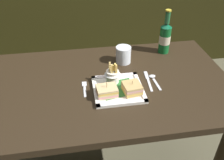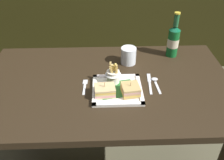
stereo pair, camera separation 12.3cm
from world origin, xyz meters
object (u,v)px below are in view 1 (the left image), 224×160
fries_cup (113,74)px  fork (85,88)px  dining_table (107,104)px  knife (148,80)px  spoon (153,78)px  square_plate (118,89)px  water_glass (123,55)px  sandwich_half_left (107,91)px  sandwich_half_right (132,88)px  beer_bottle (165,37)px

fries_cup → fork: bearing=-173.5°
dining_table → fork: fork is taller
knife → spoon: size_ratio=1.33×
square_plate → knife: size_ratio=1.37×
water_glass → sandwich_half_left: bearing=-114.9°
dining_table → sandwich_half_right: bearing=-44.9°
dining_table → square_plate: bearing=-56.1°
sandwich_half_right → knife: 0.15m
water_glass → sandwich_half_right: bearing=-93.2°
sandwich_half_right → spoon: bearing=36.4°
square_plate → beer_bottle: (0.35, 0.34, 0.09)m
sandwich_half_left → spoon: bearing=21.5°
fries_cup → knife: 0.20m
water_glass → fork: (-0.24, -0.22, -0.04)m
beer_bottle → sandwich_half_left: bearing=-137.2°
dining_table → beer_bottle: size_ratio=4.88×
sandwich_half_right → spoon: (0.14, 0.10, -0.03)m
sandwich_half_right → water_glass: water_glass is taller
dining_table → square_plate: 0.17m
sandwich_half_left → fork: sandwich_half_left is taller
sandwich_half_left → sandwich_half_right: (0.12, 0.00, 0.00)m
square_plate → sandwich_half_right: (0.06, -0.04, 0.03)m
spoon → water_glass: bearing=122.2°
sandwich_half_right → water_glass: (0.02, 0.30, 0.01)m
dining_table → sandwich_half_right: size_ratio=13.73×
sandwich_half_right → sandwich_half_left: bearing=-180.0°
beer_bottle → spoon: (-0.15, -0.27, -0.10)m
knife → spoon: 0.03m
dining_table → beer_bottle: (0.39, 0.27, 0.24)m
dining_table → spoon: bearing=-1.5°
knife → spoon: bearing=11.1°
sandwich_half_right → beer_bottle: (0.28, 0.38, 0.07)m
dining_table → beer_bottle: 0.53m
dining_table → spoon: (0.25, -0.01, 0.15)m
fork → beer_bottle: bearing=30.2°
fries_cup → beer_bottle: size_ratio=0.43×
square_plate → beer_bottle: size_ratio=0.91×
dining_table → knife: knife is taller
water_glass → knife: (0.09, -0.20, -0.04)m
sandwich_half_left → sandwich_half_right: bearing=0.0°
sandwich_half_left → knife: bearing=22.8°
sandwich_half_right → knife: bearing=41.5°
sandwich_half_right → spoon: 0.18m
spoon → dining_table: bearing=178.5°
beer_bottle → knife: 0.34m
water_glass → square_plate: bearing=-106.5°
sandwich_half_right → beer_bottle: bearing=52.9°
sandwich_half_right → dining_table: bearing=135.1°
square_plate → water_glass: bearing=73.5°
sandwich_half_right → knife: size_ratio=0.54×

